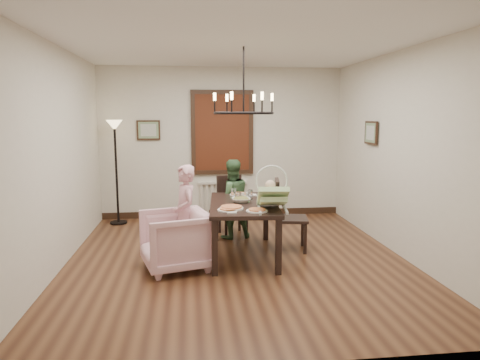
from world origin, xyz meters
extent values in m
cube|color=brown|center=(0.00, 0.00, 0.00)|extent=(4.50, 5.00, 0.01)
cube|color=white|center=(0.00, 0.00, 2.80)|extent=(4.50, 5.00, 0.01)
cube|color=beige|center=(0.00, 2.50, 1.40)|extent=(4.50, 0.01, 2.80)
cube|color=beige|center=(-2.25, 0.00, 1.40)|extent=(0.01, 5.00, 2.80)
cube|color=beige|center=(2.25, 0.00, 1.40)|extent=(0.01, 5.00, 2.80)
cube|color=black|center=(0.10, 0.14, 0.72)|extent=(1.01, 1.65, 0.05)
cube|color=black|center=(-0.34, -0.57, 0.35)|extent=(0.07, 0.07, 0.69)
cube|color=black|center=(-0.23, 0.90, 0.35)|extent=(0.07, 0.07, 0.69)
cube|color=black|center=(0.44, -0.62, 0.35)|extent=(0.07, 0.07, 0.69)
cube|color=black|center=(0.54, 0.84, 0.35)|extent=(0.07, 0.07, 0.69)
imported|color=beige|center=(-0.81, -0.26, 0.37)|extent=(0.99, 0.98, 0.74)
imported|color=pink|center=(-0.69, -0.05, 0.54)|extent=(0.36, 0.45, 1.07)
imported|color=#3C6139|center=(0.03, 1.02, 0.52)|extent=(0.57, 0.48, 1.03)
imported|color=white|center=(0.07, 0.15, 0.78)|extent=(0.31, 0.31, 0.08)
cylinder|color=tan|center=(-0.10, -0.24, 0.76)|extent=(0.30, 0.30, 0.04)
cylinder|color=silver|center=(0.04, 0.16, 0.81)|extent=(0.07, 0.07, 0.14)
cube|color=#522410|center=(0.00, 2.46, 1.60)|extent=(1.00, 0.03, 1.40)
cube|color=black|center=(-1.35, 2.47, 1.65)|extent=(0.42, 0.03, 0.36)
cube|color=black|center=(2.21, 0.90, 1.65)|extent=(0.03, 0.42, 0.36)
torus|color=black|center=(0.10, 0.14, 1.95)|extent=(0.80, 0.80, 0.04)
camera|label=1|loc=(-0.62, -5.52, 1.93)|focal=32.00mm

